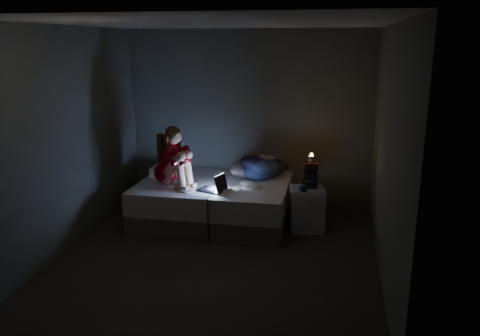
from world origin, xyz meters
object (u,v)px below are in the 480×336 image
(laptop, at_px, (211,182))
(nightstand, at_px, (307,209))
(phone, at_px, (302,190))
(bed, at_px, (214,201))
(candle, at_px, (311,160))
(woman, at_px, (166,155))

(laptop, height_order, nightstand, laptop)
(nightstand, bearing_deg, phone, -132.97)
(laptop, relative_size, nightstand, 0.60)
(bed, xyz_separation_m, candle, (1.31, -0.04, 0.67))
(laptop, bearing_deg, nightstand, 33.08)
(bed, relative_size, nightstand, 3.51)
(nightstand, relative_size, candle, 7.20)
(laptop, bearing_deg, candle, 35.16)
(laptop, height_order, candle, candle)
(laptop, bearing_deg, bed, 118.56)
(nightstand, xyz_separation_m, phone, (-0.06, -0.10, 0.29))
(bed, distance_m, woman, 0.94)
(woman, distance_m, candle, 1.91)
(candle, bearing_deg, woman, -173.43)
(nightstand, bearing_deg, bed, 164.49)
(nightstand, bearing_deg, laptop, -177.33)
(phone, bearing_deg, woman, -175.22)
(laptop, relative_size, candle, 4.32)
(woman, relative_size, phone, 5.83)
(woman, xyz_separation_m, laptop, (0.65, -0.14, -0.29))
(laptop, xyz_separation_m, phone, (1.14, 0.20, -0.10))
(laptop, xyz_separation_m, nightstand, (1.21, 0.30, -0.39))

